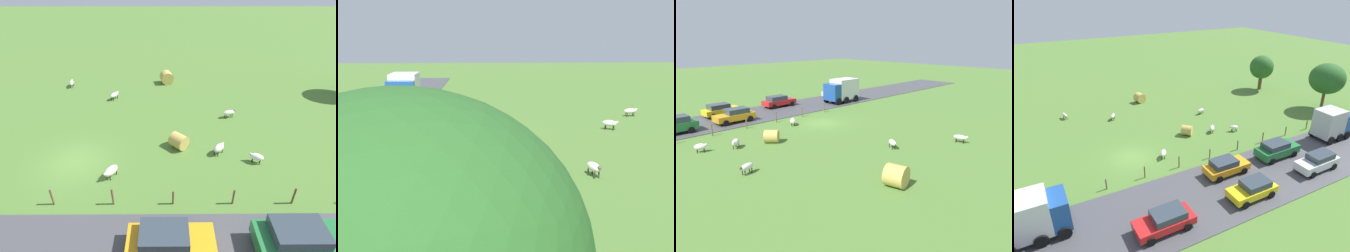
# 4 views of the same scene
# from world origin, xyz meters

# --- Properties ---
(ground_plane) EXTENTS (160.00, 160.00, 0.00)m
(ground_plane) POSITION_xyz_m (0.00, 0.00, 0.00)
(ground_plane) COLOR #517A33
(road_strip) EXTENTS (8.00, 80.00, 0.06)m
(road_strip) POSITION_xyz_m (8.69, 0.00, 0.03)
(road_strip) COLOR #47474C
(road_strip) RESTS_ON ground_plane
(sheep_0) EXTENTS (1.26, 1.08, 0.78)m
(sheep_0) POSITION_xyz_m (1.51, 2.89, 0.50)
(sheep_0) COLOR silver
(sheep_0) RESTS_ON ground_plane
(sheep_1) EXTENTS (0.77, 1.27, 0.74)m
(sheep_1) POSITION_xyz_m (-6.36, 12.31, 0.51)
(sheep_1) COLOR silver
(sheep_1) RESTS_ON ground_plane
(sheep_2) EXTENTS (1.16, 1.12, 0.80)m
(sheep_2) POSITION_xyz_m (-0.94, 10.45, 0.52)
(sheep_2) COLOR silver
(sheep_2) RESTS_ON ground_plane
(sheep_3) EXTENTS (1.30, 0.66, 0.72)m
(sheep_3) POSITION_xyz_m (-13.53, -4.31, 0.50)
(sheep_3) COLOR beige
(sheep_3) RESTS_ON ground_plane
(sheep_4) EXTENTS (0.87, 1.08, 0.74)m
(sheep_4) POSITION_xyz_m (0.10, 12.95, 0.48)
(sheep_4) COLOR white
(sheep_4) RESTS_ON ground_plane
(sheep_5) EXTENTS (1.20, 0.95, 0.75)m
(sheep_5) POSITION_xyz_m (-10.23, 1.16, 0.52)
(sheep_5) COLOR silver
(sheep_5) RESTS_ON ground_plane
(hay_bale_0) EXTENTS (1.65, 1.66, 1.14)m
(hay_bale_0) POSITION_xyz_m (-1.77, 7.50, 0.57)
(hay_bale_0) COLOR tan
(hay_bale_0) RESTS_ON ground_plane
(hay_bale_1) EXTENTS (1.55, 1.66, 1.42)m
(hay_bale_1) POSITION_xyz_m (-14.58, 6.60, 0.71)
(hay_bale_1) COLOR tan
(hay_bale_1) RESTS_ON ground_plane
(tree_0) EXTENTS (4.77, 4.77, 6.44)m
(tree_0) POSITION_xyz_m (0.10, 28.59, 4.32)
(tree_0) COLOR brown
(tree_0) RESTS_ON ground_plane
(tree_1) EXTENTS (3.88, 3.88, 5.67)m
(tree_1) POSITION_xyz_m (-10.85, 26.83, 3.74)
(tree_1) COLOR brown
(tree_1) RESTS_ON ground_plane
(fence_post_0) EXTENTS (0.12, 0.12, 1.04)m
(fence_post_0) POSITION_xyz_m (3.88, -3.62, 0.52)
(fence_post_0) COLOR brown
(fence_post_0) RESTS_ON ground_plane
(fence_post_1) EXTENTS (0.12, 0.12, 1.20)m
(fence_post_1) POSITION_xyz_m (3.88, -0.10, 0.60)
(fence_post_1) COLOR brown
(fence_post_1) RESTS_ON ground_plane
(fence_post_2) EXTENTS (0.12, 0.12, 1.23)m
(fence_post_2) POSITION_xyz_m (3.88, 3.42, 0.62)
(fence_post_2) COLOR brown
(fence_post_2) RESTS_ON ground_plane
(fence_post_3) EXTENTS (0.12, 0.12, 1.04)m
(fence_post_3) POSITION_xyz_m (3.88, 6.95, 0.52)
(fence_post_3) COLOR brown
(fence_post_3) RESTS_ON ground_plane
(fence_post_4) EXTENTS (0.12, 0.12, 1.12)m
(fence_post_4) POSITION_xyz_m (3.88, 10.47, 0.56)
(fence_post_4) COLOR brown
(fence_post_4) RESTS_ON ground_plane
(fence_post_5) EXTENTS (0.12, 0.12, 1.22)m
(fence_post_5) POSITION_xyz_m (3.88, 13.99, 0.61)
(fence_post_5) COLOR brown
(fence_post_5) RESTS_ON ground_plane
(fence_post_6) EXTENTS (0.12, 0.12, 1.15)m
(fence_post_6) POSITION_xyz_m (3.88, 17.51, 0.57)
(fence_post_6) COLOR brown
(fence_post_6) RESTS_ON ground_plane
(fence_post_7) EXTENTS (0.12, 0.12, 1.17)m
(fence_post_7) POSITION_xyz_m (3.88, 21.04, 0.58)
(fence_post_7) COLOR brown
(fence_post_7) RESTS_ON ground_plane
(truck_0) EXTENTS (2.68, 3.97, 3.49)m
(truck_0) POSITION_xyz_m (6.74, 21.38, 1.87)
(truck_0) COLOR #1E4C99
(truck_0) RESTS_ON road_strip
(truck_2) EXTENTS (2.79, 4.73, 3.29)m
(truck_2) POSITION_xyz_m (6.76, -9.45, 1.82)
(truck_2) COLOR #1E4C99
(truck_2) RESTS_ON road_strip
(car_0) EXTENTS (2.08, 4.33, 1.48)m
(car_0) POSITION_xyz_m (10.46, -1.18, 0.84)
(car_0) COLOR red
(car_0) RESTS_ON road_strip
(car_1) EXTENTS (2.13, 4.56, 1.67)m
(car_1) POSITION_xyz_m (6.90, 13.03, 0.93)
(car_1) COLOR #237238
(car_1) RESTS_ON road_strip
(car_2) EXTENTS (1.93, 4.42, 1.62)m
(car_2) POSITION_xyz_m (10.45, 14.72, 0.90)
(car_2) COLOR silver
(car_2) RESTS_ON road_strip
(car_3) EXTENTS (2.02, 4.25, 1.51)m
(car_3) POSITION_xyz_m (6.91, 6.67, 0.85)
(car_3) COLOR orange
(car_3) RESTS_ON road_strip
(car_5) EXTENTS (2.04, 4.12, 1.49)m
(car_5) POSITION_xyz_m (10.65, 6.64, 0.84)
(car_5) COLOR yellow
(car_5) RESTS_ON road_strip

